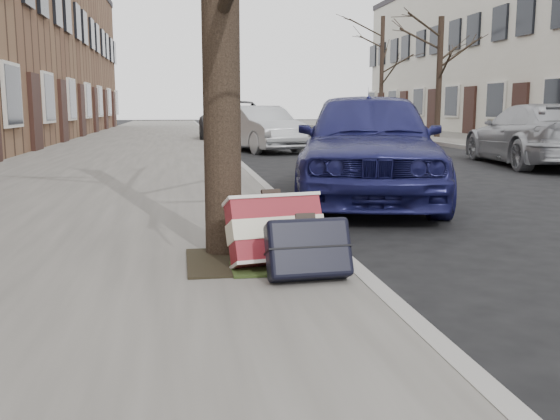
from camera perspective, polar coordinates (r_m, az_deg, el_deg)
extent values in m
cube|color=gray|center=(18.28, -13.06, 5.47)|extent=(5.00, 70.00, 0.12)
cube|color=slate|center=(20.92, 20.36, 5.60)|extent=(4.00, 70.00, 0.12)
cube|color=black|center=(4.56, -3.15, -4.65)|extent=(0.85, 0.85, 0.02)
cube|color=maroon|center=(4.38, -0.39, -1.89)|extent=(0.72, 0.48, 0.51)
cube|color=black|center=(4.03, 2.59, -3.52)|extent=(0.56, 0.35, 0.43)
imported|color=#1A1B53|center=(8.35, 7.94, 5.94)|extent=(2.76, 4.66, 1.49)
imported|color=#B1B5B9|center=(17.70, -1.90, 7.46)|extent=(2.43, 4.10, 1.28)
imported|color=#323236|center=(23.46, -4.03, 8.16)|extent=(3.04, 5.54, 1.47)
imported|color=#97989D|center=(14.33, 22.21, 6.37)|extent=(2.45, 4.69, 1.30)
imported|color=maroon|center=(21.81, 10.06, 7.74)|extent=(2.59, 4.14, 1.32)
cylinder|color=black|center=(24.57, 14.34, 11.66)|extent=(0.22, 0.22, 4.42)
cylinder|color=black|center=(30.98, 9.27, 12.18)|extent=(0.20, 0.20, 5.36)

